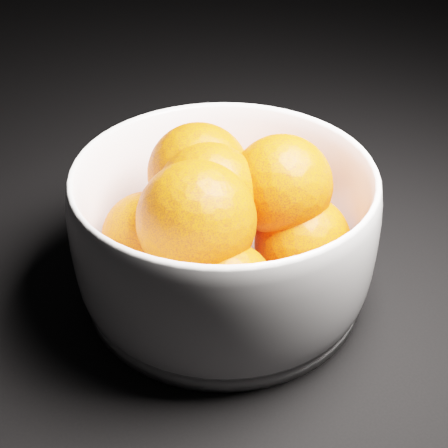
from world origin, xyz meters
name	(u,v)px	position (x,y,z in m)	size (l,w,h in m)	color
bowl	(224,230)	(0.25, -0.25, 0.06)	(0.25, 0.25, 0.12)	white
orange_pile	(223,215)	(0.25, -0.25, 0.08)	(0.20, 0.20, 0.13)	#FF4705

